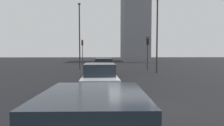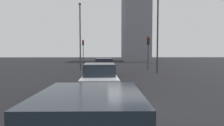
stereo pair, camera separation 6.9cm
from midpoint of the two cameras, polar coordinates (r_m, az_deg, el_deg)
The scene contains 8 objects.
ground_plane at distance 7.50m, azimuth 8.99°, elevation -14.12°, with size 160.00×160.00×0.20m, color black.
car_maroon_right_lead at distance 17.57m, azimuth -2.32°, elevation -1.27°, with size 4.37×2.00×1.61m.
car_silver_right_second at distance 10.23m, azimuth -3.63°, elevation -4.58°, with size 4.59×2.13×1.54m.
traffic_light_near_left at distance 32.09m, azimuth -8.71°, elevation 4.79°, with size 0.32×0.30×4.26m.
traffic_light_near_right at distance 22.63m, azimuth 11.03°, elevation 4.96°, with size 0.32×0.29×3.97m.
street_lamp_kerbside at distance 24.01m, azimuth -9.57°, elevation 9.51°, with size 0.56×0.36×8.27m.
street_lamp_far at distance 20.22m, azimuth 13.78°, elevation 9.90°, with size 0.56×0.36×7.74m.
building_facade_left at distance 48.27m, azimuth 7.08°, elevation 10.44°, with size 10.54×6.09×16.53m, color slate.
Camera 2 is at (-7.03, 1.33, 2.12)m, focal length 30.13 mm.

